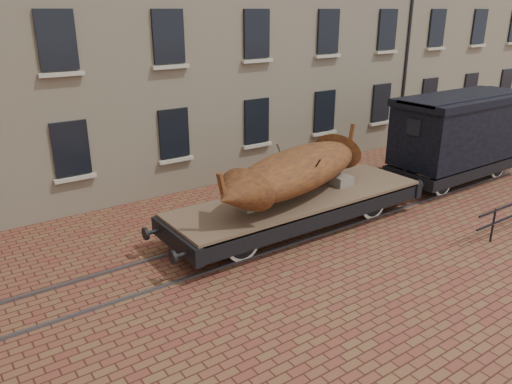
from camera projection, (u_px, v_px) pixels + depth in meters
ground at (322, 222)px, 15.54m from camera, size 90.00×90.00×0.00m
rail_track at (322, 221)px, 15.53m from camera, size 30.00×1.52×0.06m
flatcar_wagon at (299, 203)px, 14.72m from camera, size 9.07×2.46×1.37m
iron_boat at (297, 170)px, 14.31m from camera, size 6.67×3.49×1.61m
goods_van at (461, 128)px, 18.49m from camera, size 6.41×2.34×3.32m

